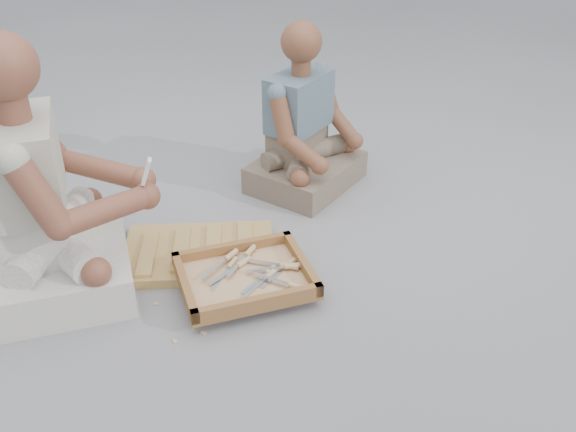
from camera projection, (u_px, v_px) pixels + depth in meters
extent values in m
plane|color=#949599|center=(288.00, 301.00, 2.42)|extent=(60.00, 60.00, 0.00)
cube|color=#A2833E|center=(199.00, 253.00, 2.65)|extent=(0.67, 0.50, 0.04)
cube|color=brown|center=(245.00, 280.00, 2.45)|extent=(0.53, 0.44, 0.01)
cube|color=brown|center=(233.00, 248.00, 2.58)|extent=(0.49, 0.08, 0.05)
cube|color=brown|center=(259.00, 303.00, 2.29)|extent=(0.49, 0.08, 0.05)
cube|color=brown|center=(302.00, 262.00, 2.50)|extent=(0.07, 0.39, 0.05)
cube|color=brown|center=(185.00, 286.00, 2.37)|extent=(0.07, 0.39, 0.05)
cube|color=tan|center=(245.00, 278.00, 2.44)|extent=(0.47, 0.38, 0.01)
cube|color=silver|center=(273.00, 277.00, 2.43)|extent=(0.12, 0.11, 0.00)
cylinder|color=tan|center=(290.00, 263.00, 2.51)|extent=(0.07, 0.06, 0.02)
cube|color=silver|center=(254.00, 288.00, 2.38)|extent=(0.12, 0.11, 0.00)
cylinder|color=tan|center=(271.00, 273.00, 2.46)|extent=(0.07, 0.06, 0.02)
cube|color=silver|center=(214.00, 269.00, 2.46)|extent=(0.12, 0.12, 0.00)
cylinder|color=tan|center=(231.00, 255.00, 2.53)|extent=(0.06, 0.07, 0.02)
cube|color=silver|center=(237.00, 266.00, 2.48)|extent=(0.10, 0.13, 0.00)
cylinder|color=tan|center=(250.00, 251.00, 2.56)|extent=(0.06, 0.07, 0.02)
cube|color=silver|center=(266.00, 269.00, 2.46)|extent=(0.15, 0.02, 0.00)
cylinder|color=tan|center=(294.00, 266.00, 2.48)|extent=(0.07, 0.02, 0.02)
cube|color=silver|center=(262.00, 262.00, 2.50)|extent=(0.14, 0.08, 0.00)
cylinder|color=tan|center=(290.00, 266.00, 2.48)|extent=(0.07, 0.05, 0.02)
cube|color=silver|center=(255.00, 283.00, 2.40)|extent=(0.12, 0.11, 0.00)
cylinder|color=tan|center=(272.00, 269.00, 2.48)|extent=(0.07, 0.06, 0.02)
cube|color=silver|center=(224.00, 275.00, 2.44)|extent=(0.13, 0.10, 0.00)
cylinder|color=tan|center=(244.00, 262.00, 2.51)|extent=(0.07, 0.06, 0.02)
cube|color=silver|center=(272.00, 279.00, 2.40)|extent=(0.12, 0.11, 0.00)
cylinder|color=tan|center=(298.00, 287.00, 2.36)|extent=(0.07, 0.06, 0.02)
cube|color=silver|center=(220.00, 279.00, 2.43)|extent=(0.09, 0.13, 0.00)
cylinder|color=tan|center=(232.00, 263.00, 2.51)|extent=(0.06, 0.07, 0.02)
cube|color=tan|center=(257.00, 287.00, 2.49)|extent=(0.02, 0.02, 0.00)
cube|color=tan|center=(283.00, 240.00, 2.77)|extent=(0.02, 0.02, 0.00)
cube|color=tan|center=(165.00, 263.00, 2.62)|extent=(0.02, 0.02, 0.00)
cube|color=tan|center=(175.00, 341.00, 2.23)|extent=(0.02, 0.02, 0.00)
cube|color=tan|center=(248.00, 270.00, 2.58)|extent=(0.02, 0.02, 0.00)
cube|color=tan|center=(203.00, 333.00, 2.27)|extent=(0.02, 0.02, 0.00)
cube|color=tan|center=(316.00, 297.00, 2.44)|extent=(0.02, 0.02, 0.00)
cube|color=tan|center=(298.00, 291.00, 2.47)|extent=(0.02, 0.02, 0.00)
cube|color=tan|center=(262.00, 271.00, 2.58)|extent=(0.02, 0.02, 0.00)
cube|color=tan|center=(156.00, 304.00, 2.40)|extent=(0.02, 0.02, 0.00)
cube|color=tan|center=(286.00, 260.00, 2.64)|extent=(0.02, 0.02, 0.00)
cube|color=silver|center=(62.00, 263.00, 2.49)|extent=(0.55, 0.67, 0.16)
cube|color=silver|center=(35.00, 227.00, 2.38)|extent=(0.25, 0.37, 0.20)
cube|color=#B4B29F|center=(23.00, 164.00, 2.24)|extent=(0.27, 0.41, 0.33)
sphere|color=brown|center=(3.00, 66.00, 2.06)|extent=(0.23, 0.23, 0.23)
sphere|color=brown|center=(143.00, 180.00, 2.48)|extent=(0.10, 0.10, 0.10)
sphere|color=brown|center=(147.00, 196.00, 2.38)|extent=(0.10, 0.10, 0.10)
cube|color=#756154|center=(306.00, 172.00, 3.17)|extent=(0.65, 0.65, 0.13)
cube|color=#756154|center=(297.00, 143.00, 3.11)|extent=(0.33, 0.32, 0.16)
cube|color=slate|center=(299.00, 102.00, 3.00)|extent=(0.37, 0.36, 0.27)
sphere|color=brown|center=(301.00, 42.00, 2.85)|extent=(0.19, 0.19, 0.19)
sphere|color=brown|center=(355.00, 141.00, 3.11)|extent=(0.08, 0.08, 0.08)
sphere|color=brown|center=(320.00, 166.00, 2.89)|extent=(0.08, 0.08, 0.08)
cube|color=silver|center=(146.00, 171.00, 2.33)|extent=(0.05, 0.04, 0.10)
cube|color=black|center=(146.00, 169.00, 2.32)|extent=(0.02, 0.03, 0.03)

